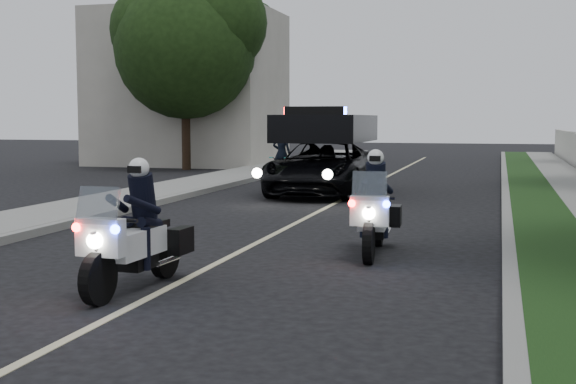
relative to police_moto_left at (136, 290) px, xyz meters
name	(u,v)px	position (x,y,z in m)	size (l,w,h in m)	color
ground	(91,328)	(0.35, -1.65, 0.00)	(120.00, 120.00, 0.00)	black
curb_right	(507,214)	(4.45, 8.35, 0.07)	(0.20, 60.00, 0.15)	gray
grass_verge	(541,215)	(5.15, 8.35, 0.08)	(1.20, 60.00, 0.16)	#193814
curb_left	(155,203)	(-3.75, 8.35, 0.07)	(0.20, 60.00, 0.15)	gray
sidewalk_left	(114,201)	(-4.85, 8.35, 0.08)	(2.00, 60.00, 0.16)	gray
building_far	(189,88)	(-9.65, 24.35, 3.50)	(8.00, 6.00, 7.00)	#A8A396
lane_marking	(319,211)	(0.35, 8.35, 0.00)	(0.12, 50.00, 0.01)	#BFB78C
police_moto_left	(136,290)	(0.00, 0.00, 0.00)	(0.67, 1.92, 1.63)	silver
police_moto_right	(374,254)	(2.43, 3.24, 0.00)	(0.67, 1.92, 1.63)	silver
police_suv	(323,194)	(-0.47, 12.26, 0.00)	(2.48, 5.35, 2.60)	black
bicycle	(282,184)	(-2.45, 14.92, 0.00)	(0.61, 1.74, 0.91)	black
cyclist	(282,184)	(-2.45, 14.92, 0.00)	(0.58, 0.39, 1.61)	black
tree_left_near	(187,170)	(-8.23, 20.68, 0.00)	(5.80, 5.80, 9.67)	#1D3812
tree_left_far	(223,160)	(-9.52, 28.44, 0.00)	(5.79, 5.79, 9.66)	#123410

